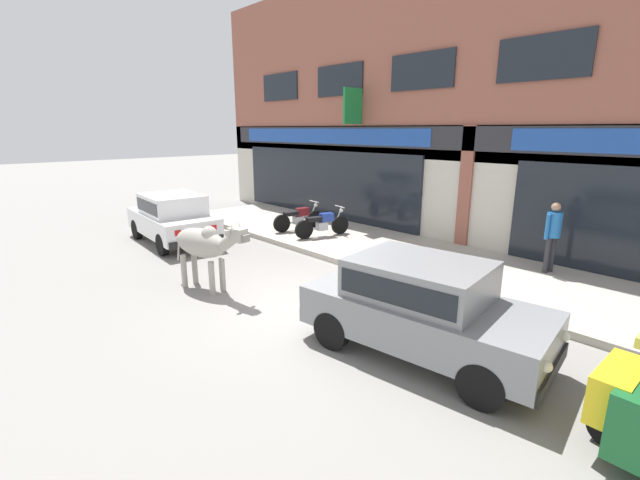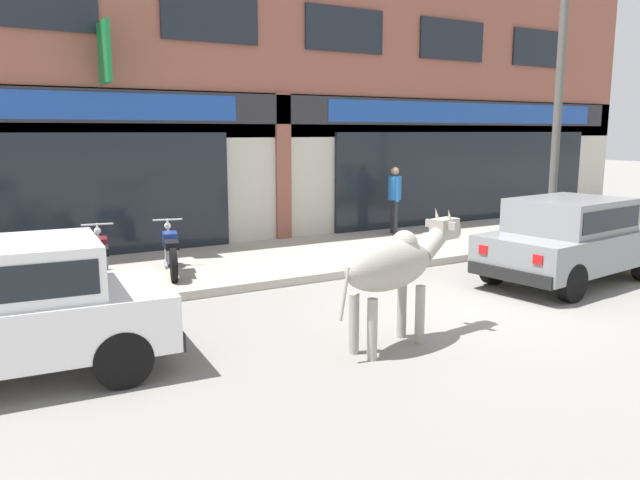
# 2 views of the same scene
# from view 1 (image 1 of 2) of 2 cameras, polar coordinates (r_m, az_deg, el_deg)

# --- Properties ---
(ground_plane) EXTENTS (90.00, 90.00, 0.00)m
(ground_plane) POSITION_cam_1_polar(r_m,az_deg,el_deg) (8.40, -1.87, -8.54)
(ground_plane) COLOR gray
(sidewalk) EXTENTS (19.00, 3.60, 0.14)m
(sidewalk) POSITION_cam_1_polar(r_m,az_deg,el_deg) (11.25, 13.74, -2.51)
(sidewalk) COLOR #A8A093
(sidewalk) RESTS_ON ground
(shop_building) EXTENTS (23.00, 1.40, 8.13)m
(shop_building) POSITION_cam_1_polar(r_m,az_deg,el_deg) (12.56, 20.27, 16.23)
(shop_building) COLOR #8E5142
(shop_building) RESTS_ON ground
(cow) EXTENTS (2.12, 0.86, 1.61)m
(cow) POSITION_cam_1_polar(r_m,az_deg,el_deg) (9.10, -15.20, -0.53)
(cow) COLOR #9E998E
(cow) RESTS_ON ground
(car_0) EXTENTS (3.75, 2.04, 1.46)m
(car_0) POSITION_cam_1_polar(r_m,az_deg,el_deg) (6.54, 13.40, -8.18)
(car_0) COLOR black
(car_0) RESTS_ON ground
(car_1) EXTENTS (3.70, 1.85, 1.46)m
(car_1) POSITION_cam_1_polar(r_m,az_deg,el_deg) (13.32, -19.07, 3.04)
(car_1) COLOR black
(car_1) RESTS_ON ground
(motorcycle_0) EXTENTS (0.57, 1.81, 0.88)m
(motorcycle_0) POSITION_cam_1_polar(r_m,az_deg,el_deg) (13.74, -2.84, 2.96)
(motorcycle_0) COLOR black
(motorcycle_0) RESTS_ON sidewalk
(motorcycle_1) EXTENTS (0.67, 1.78, 0.88)m
(motorcycle_1) POSITION_cam_1_polar(r_m,az_deg,el_deg) (12.87, 0.34, 2.17)
(motorcycle_1) COLOR black
(motorcycle_1) RESTS_ON sidewalk
(pedestrian) EXTENTS (0.32, 0.48, 1.60)m
(pedestrian) POSITION_cam_1_polar(r_m,az_deg,el_deg) (10.82, 28.64, 1.20)
(pedestrian) COLOR #2D2D33
(pedestrian) RESTS_ON sidewalk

